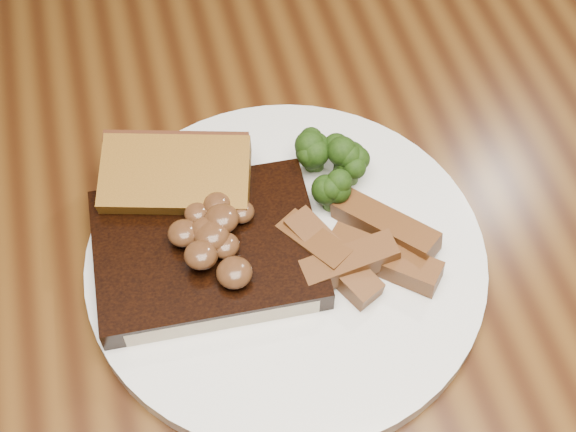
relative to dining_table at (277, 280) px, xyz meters
name	(u,v)px	position (x,y,z in m)	size (l,w,h in m)	color
dining_table	(277,280)	(0.00, 0.00, 0.00)	(1.60, 0.90, 0.75)	#4D2D0F
plate	(286,260)	(0.00, -0.04, 0.10)	(0.31, 0.31, 0.01)	white
steak	(207,250)	(-0.06, -0.03, 0.12)	(0.17, 0.13, 0.03)	black
steak_bone	(223,318)	(-0.06, -0.09, 0.11)	(0.14, 0.01, 0.02)	beige
mushroom_pile	(213,235)	(-0.05, -0.03, 0.14)	(0.07, 0.07, 0.03)	#502D19
garlic_bread	(179,193)	(-0.07, 0.03, 0.12)	(0.12, 0.06, 0.03)	brown
potato_wedges	(350,240)	(0.05, -0.05, 0.12)	(0.11, 0.11, 0.02)	brown
broccoli_cluster	(326,162)	(0.05, 0.03, 0.12)	(0.07, 0.07, 0.04)	#1F3B0D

